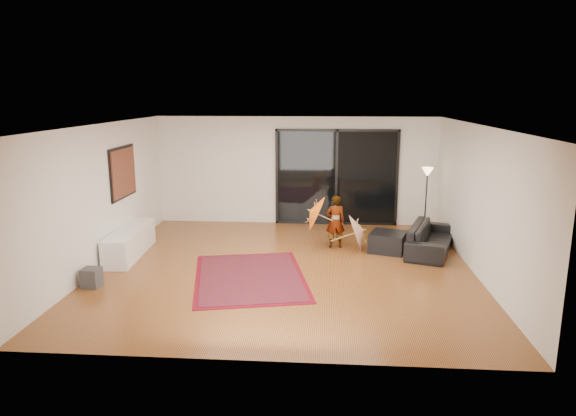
# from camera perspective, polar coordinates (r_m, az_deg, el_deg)

# --- Properties ---
(floor) EXTENTS (7.00, 7.00, 0.00)m
(floor) POSITION_cam_1_polar(r_m,az_deg,el_deg) (9.84, -0.25, -6.67)
(floor) COLOR brown
(floor) RESTS_ON ground
(ceiling) EXTENTS (7.00, 7.00, 0.00)m
(ceiling) POSITION_cam_1_polar(r_m,az_deg,el_deg) (9.31, -0.27, 9.22)
(ceiling) COLOR white
(ceiling) RESTS_ON wall_back
(wall_back) EXTENTS (7.00, 0.00, 7.00)m
(wall_back) POSITION_cam_1_polar(r_m,az_deg,el_deg) (12.92, 0.96, 4.15)
(wall_back) COLOR silver
(wall_back) RESTS_ON floor
(wall_front) EXTENTS (7.00, 0.00, 7.00)m
(wall_front) POSITION_cam_1_polar(r_m,az_deg,el_deg) (6.11, -2.84, -5.52)
(wall_front) COLOR silver
(wall_front) RESTS_ON floor
(wall_left) EXTENTS (0.00, 7.00, 7.00)m
(wall_left) POSITION_cam_1_polar(r_m,az_deg,el_deg) (10.36, -19.95, 1.27)
(wall_left) COLOR silver
(wall_left) RESTS_ON floor
(wall_right) EXTENTS (0.00, 7.00, 7.00)m
(wall_right) POSITION_cam_1_polar(r_m,az_deg,el_deg) (9.85, 20.48, 0.68)
(wall_right) COLOR silver
(wall_right) RESTS_ON floor
(sliding_door) EXTENTS (3.06, 0.07, 2.40)m
(sliding_door) POSITION_cam_1_polar(r_m,az_deg,el_deg) (12.90, 5.40, 3.40)
(sliding_door) COLOR black
(sliding_door) RESTS_ON wall_back
(painting) EXTENTS (0.04, 1.28, 1.08)m
(painting) POSITION_cam_1_polar(r_m,az_deg,el_deg) (11.20, -17.84, 3.79)
(painting) COLOR black
(painting) RESTS_ON wall_left
(media_console) EXTENTS (0.62, 2.03, 0.56)m
(media_console) POSITION_cam_1_polar(r_m,az_deg,el_deg) (11.01, -17.17, -3.64)
(media_console) COLOR white
(media_console) RESTS_ON floor
(speaker) EXTENTS (0.30, 0.30, 0.33)m
(speaker) POSITION_cam_1_polar(r_m,az_deg,el_deg) (9.49, -20.99, -7.23)
(speaker) COLOR #424244
(speaker) RESTS_ON floor
(persian_rug) EXTENTS (2.46, 3.05, 0.02)m
(persian_rug) POSITION_cam_1_polar(r_m,az_deg,el_deg) (9.37, -4.27, -7.65)
(persian_rug) COLOR #5C0714
(persian_rug) RESTS_ON floor
(sofa) EXTENTS (1.36, 2.12, 0.58)m
(sofa) POSITION_cam_1_polar(r_m,az_deg,el_deg) (11.17, 15.57, -3.24)
(sofa) COLOR black
(sofa) RESTS_ON floor
(ottoman) EXTENTS (0.89, 0.89, 0.40)m
(ottoman) POSITION_cam_1_polar(r_m,az_deg,el_deg) (11.00, 11.02, -3.72)
(ottoman) COLOR black
(ottoman) RESTS_ON floor
(floor_lamp) EXTENTS (0.27, 0.27, 1.57)m
(floor_lamp) POSITION_cam_1_polar(r_m,az_deg,el_deg) (12.44, 15.19, 2.85)
(floor_lamp) COLOR black
(floor_lamp) RESTS_ON floor
(child) EXTENTS (0.45, 0.33, 1.14)m
(child) POSITION_cam_1_polar(r_m,az_deg,el_deg) (11.02, 5.27, -1.52)
(child) COLOR #999999
(child) RESTS_ON floor
(parasol_orange) EXTENTS (0.47, 0.78, 0.84)m
(parasol_orange) POSITION_cam_1_polar(r_m,az_deg,el_deg) (10.94, 2.41, -0.71)
(parasol_orange) COLOR #E75F0C
(parasol_orange) RESTS_ON child
(parasol_white) EXTENTS (0.52, 0.80, 0.89)m
(parasol_white) POSITION_cam_1_polar(r_m,az_deg,el_deg) (10.92, 8.43, -2.10)
(parasol_white) COLOR white
(parasol_white) RESTS_ON floor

